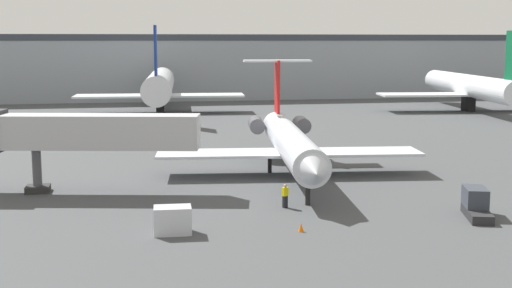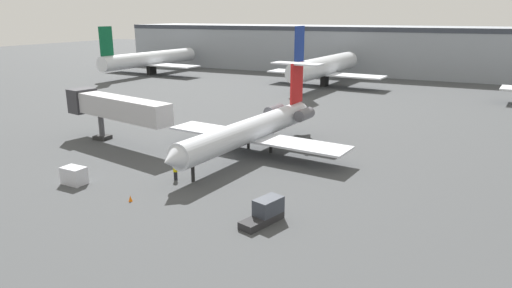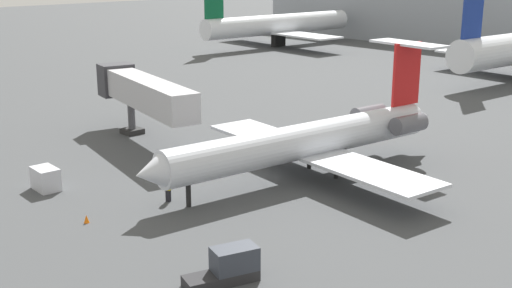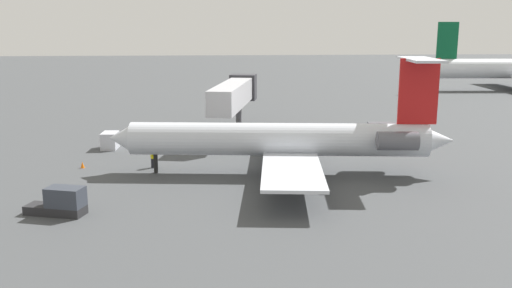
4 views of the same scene
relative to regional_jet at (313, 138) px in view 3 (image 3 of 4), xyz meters
The scene contains 8 objects.
ground_plane 3.70m from the regional_jet, 128.09° to the right, with size 400.00×400.00×0.10m, color #424447.
regional_jet is the anchor object (origin of this frame).
jet_bridge 18.64m from the regional_jet, 168.32° to the right, with size 17.86×6.40×6.36m.
ground_crew_marshaller 12.27m from the regional_jet, 104.59° to the right, with size 0.47×0.40×1.69m.
baggage_tug_lead 18.84m from the regional_jet, 61.27° to the right, with size 2.48×4.23×1.90m.
cargo_container_uld 20.40m from the regional_jet, 123.77° to the right, with size 2.34×1.60×1.69m.
traffic_cone_near 18.42m from the regional_jet, 100.93° to the right, with size 0.36×0.36×0.55m.
parked_airliner_west_end 79.40m from the regional_jet, 137.17° to the left, with size 29.37×34.75×13.20m.
Camera 3 is at (34.47, -35.48, 16.57)m, focal length 46.34 mm.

